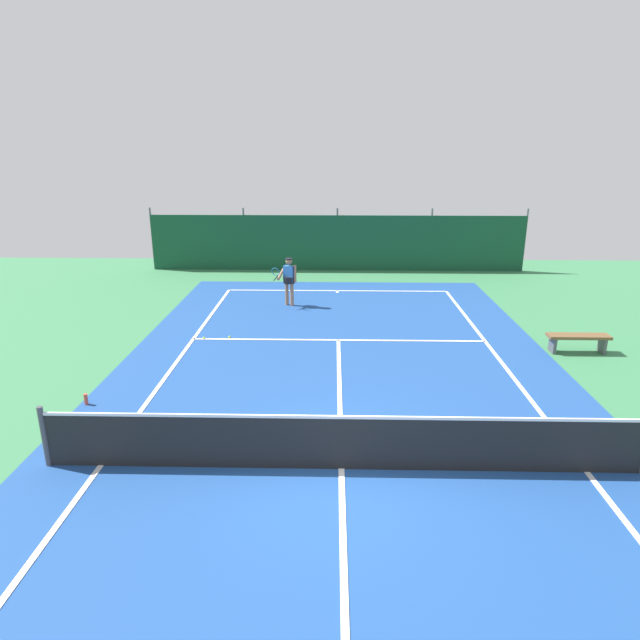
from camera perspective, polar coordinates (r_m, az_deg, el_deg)
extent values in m
plane|color=#387A4C|center=(9.53, 2.26, -15.34)|extent=(36.00, 36.00, 0.00)
cube|color=#1E478C|center=(9.53, 2.26, -15.33)|extent=(11.02, 26.60, 0.01)
cube|color=white|center=(20.55, 1.82, 3.09)|extent=(8.22, 0.10, 0.01)
cube|color=white|center=(10.31, -21.99, -13.93)|extent=(0.10, 23.80, 0.01)
cube|color=white|center=(10.44, 26.20, -14.10)|extent=(0.10, 23.80, 0.01)
cube|color=white|center=(15.30, 1.94, -2.12)|extent=(8.22, 0.10, 0.01)
cube|color=white|center=(9.53, 2.26, -15.29)|extent=(0.10, 12.80, 0.01)
cube|color=white|center=(20.41, 1.83, 2.98)|extent=(0.10, 0.30, 0.01)
cube|color=black|center=(9.28, 2.29, -12.88)|extent=(9.92, 0.03, 0.95)
cube|color=white|center=(9.04, 2.33, -10.15)|extent=(9.92, 0.04, 0.05)
cylinder|color=#47474C|center=(10.43, -26.96, -10.83)|extent=(0.10, 0.10, 1.10)
cube|color=#14472D|center=(23.87, 1.80, 8.07)|extent=(16.22, 0.06, 2.40)
cylinder|color=#595B60|center=(25.19, -17.18, 8.15)|extent=(0.08, 0.08, 2.70)
cylinder|color=#595B60|center=(24.21, -7.94, 8.41)|extent=(0.08, 0.08, 2.70)
cylinder|color=#595B60|center=(23.90, 1.80, 8.45)|extent=(0.08, 0.08, 2.70)
cylinder|color=#595B60|center=(24.27, 11.52, 8.25)|extent=(0.08, 0.08, 2.70)
cylinder|color=#595B60|center=(25.29, 20.69, 7.84)|extent=(0.08, 0.08, 2.70)
cube|color=#234C1E|center=(24.57, 1.78, 6.81)|extent=(14.60, 0.70, 1.10)
cylinder|color=#9E7051|center=(18.56, -2.96, 2.74)|extent=(0.12, 0.12, 0.82)
cylinder|color=#9E7051|center=(18.65, -3.50, 2.81)|extent=(0.12, 0.12, 0.82)
cylinder|color=black|center=(18.48, -3.26, 4.24)|extent=(0.40, 0.40, 0.22)
cube|color=#2D6BB7|center=(18.44, -3.27, 4.85)|extent=(0.41, 0.33, 0.56)
sphere|color=#9E7051|center=(18.35, -3.29, 6.16)|extent=(0.22, 0.22, 0.22)
cylinder|color=black|center=(18.33, -3.30, 6.43)|extent=(0.23, 0.23, 0.04)
cylinder|color=#9E7051|center=(18.32, -2.63, 4.87)|extent=(0.09, 0.09, 0.58)
cylinder|color=#9E7051|center=(18.44, -4.08, 4.92)|extent=(0.30, 0.52, 0.41)
cylinder|color=black|center=(18.23, -4.67, 4.40)|extent=(0.14, 0.26, 0.13)
torus|color=teal|center=(18.18, -4.69, 5.08)|extent=(0.33, 0.24, 0.29)
sphere|color=#CCDB33|center=(15.67, -9.48, -1.78)|extent=(0.07, 0.07, 0.07)
sphere|color=#CCDB33|center=(15.73, -12.10, -1.86)|extent=(0.07, 0.07, 0.07)
cube|color=brown|center=(15.81, 25.52, -1.55)|extent=(1.60, 0.40, 0.08)
cube|color=#4C4C51|center=(15.62, 23.23, -2.34)|extent=(0.08, 0.36, 0.45)
cube|color=#4C4C51|center=(16.15, 27.52, -2.29)|extent=(0.08, 0.36, 0.45)
cylinder|color=#D84C38|center=(12.58, -23.36, -7.65)|extent=(0.08, 0.08, 0.24)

